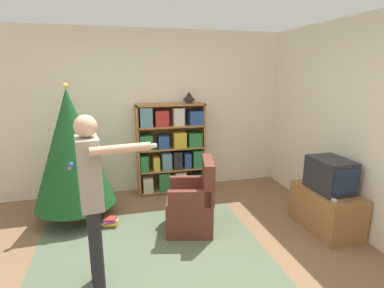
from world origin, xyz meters
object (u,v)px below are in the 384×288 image
television (330,175)px  christmas_tree (72,149)px  table_lamp (189,97)px  bookshelf (171,149)px  armchair (193,206)px  standing_person (92,191)px

television → christmas_tree: bearing=160.6°
christmas_tree → table_lamp: bearing=20.3°
christmas_tree → table_lamp: christmas_tree is taller
bookshelf → armchair: (0.02, -1.31, -0.41)m
bookshelf → table_lamp: table_lamp is taller
bookshelf → standing_person: size_ratio=0.90×
armchair → table_lamp: (0.28, 1.32, 1.24)m
bookshelf → television: 2.38m
armchair → table_lamp: size_ratio=4.60×
television → standing_person: bearing=-171.7°
christmas_tree → standing_person: size_ratio=1.12×
bookshelf → table_lamp: 0.88m
television → table_lamp: table_lamp is taller
bookshelf → christmas_tree: christmas_tree is taller
standing_person → television: bearing=90.0°
armchair → standing_person: (-1.11, -0.80, 0.63)m
armchair → standing_person: standing_person is taller
bookshelf → television: bookshelf is taller
standing_person → bookshelf: bearing=144.4°
television → standing_person: 2.78m
bookshelf → standing_person: bearing=-117.3°
television → christmas_tree: 3.28m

